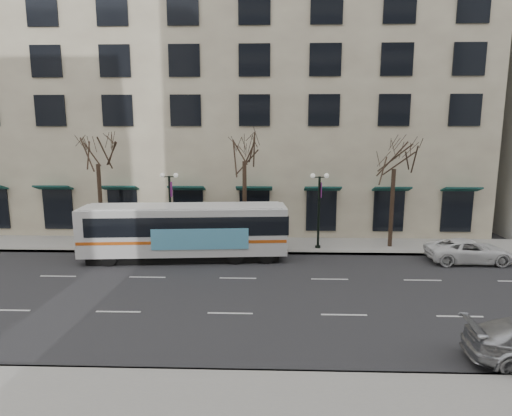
{
  "coord_description": "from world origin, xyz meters",
  "views": [
    {
      "loc": [
        1.72,
        -20.0,
        7.89
      ],
      "look_at": [
        1.01,
        1.82,
        4.0
      ],
      "focal_mm": 30.0,
      "sensor_mm": 36.0,
      "label": 1
    }
  ],
  "objects_px": {
    "lamp_post_right": "(319,207)",
    "tree_far_left": "(97,150)",
    "tree_far_mid": "(244,147)",
    "lamp_post_left": "(170,206)",
    "city_bus": "(186,230)",
    "tree_far_right": "(395,154)",
    "white_pickup": "(469,251)"
  },
  "relations": [
    {
      "from": "city_bus",
      "to": "tree_far_left",
      "type": "bearing_deg",
      "value": 150.46
    },
    {
      "from": "white_pickup",
      "to": "lamp_post_left",
      "type": "bearing_deg",
      "value": 81.94
    },
    {
      "from": "tree_far_left",
      "to": "lamp_post_right",
      "type": "distance_m",
      "value": 15.48
    },
    {
      "from": "tree_far_mid",
      "to": "white_pickup",
      "type": "height_order",
      "value": "tree_far_mid"
    },
    {
      "from": "lamp_post_left",
      "to": "lamp_post_right",
      "type": "relative_size",
      "value": 1.0
    },
    {
      "from": "tree_far_mid",
      "to": "lamp_post_left",
      "type": "bearing_deg",
      "value": -173.15
    },
    {
      "from": "tree_far_mid",
      "to": "lamp_post_right",
      "type": "height_order",
      "value": "tree_far_mid"
    },
    {
      "from": "tree_far_left",
      "to": "tree_far_mid",
      "type": "distance_m",
      "value": 10.0
    },
    {
      "from": "tree_far_mid",
      "to": "tree_far_right",
      "type": "height_order",
      "value": "tree_far_mid"
    },
    {
      "from": "tree_far_mid",
      "to": "tree_far_right",
      "type": "relative_size",
      "value": 1.06
    },
    {
      "from": "tree_far_right",
      "to": "lamp_post_right",
      "type": "relative_size",
      "value": 1.55
    },
    {
      "from": "lamp_post_right",
      "to": "white_pickup",
      "type": "xyz_separation_m",
      "value": [
        8.96,
        -2.49,
        -2.24
      ]
    },
    {
      "from": "white_pickup",
      "to": "tree_far_right",
      "type": "bearing_deg",
      "value": 51.47
    },
    {
      "from": "lamp_post_right",
      "to": "city_bus",
      "type": "xyz_separation_m",
      "value": [
        -8.49,
        -2.4,
        -1.07
      ]
    },
    {
      "from": "lamp_post_right",
      "to": "white_pickup",
      "type": "relative_size",
      "value": 1.02
    },
    {
      "from": "tree_far_right",
      "to": "city_bus",
      "type": "xyz_separation_m",
      "value": [
        -13.48,
        -3.0,
        -4.55
      ]
    },
    {
      "from": "tree_far_mid",
      "to": "white_pickup",
      "type": "distance_m",
      "value": 15.59
    },
    {
      "from": "lamp_post_left",
      "to": "lamp_post_right",
      "type": "distance_m",
      "value": 10.0
    },
    {
      "from": "lamp_post_right",
      "to": "city_bus",
      "type": "distance_m",
      "value": 8.88
    },
    {
      "from": "tree_far_left",
      "to": "lamp_post_right",
      "type": "xyz_separation_m",
      "value": [
        15.01,
        -0.6,
        -3.75
      ]
    },
    {
      "from": "tree_far_right",
      "to": "lamp_post_left",
      "type": "height_order",
      "value": "tree_far_right"
    },
    {
      "from": "tree_far_right",
      "to": "white_pickup",
      "type": "relative_size",
      "value": 1.59
    },
    {
      "from": "lamp_post_left",
      "to": "white_pickup",
      "type": "bearing_deg",
      "value": -7.49
    },
    {
      "from": "tree_far_left",
      "to": "lamp_post_left",
      "type": "distance_m",
      "value": 6.29
    },
    {
      "from": "tree_far_left",
      "to": "lamp_post_left",
      "type": "relative_size",
      "value": 1.6
    },
    {
      "from": "lamp_post_right",
      "to": "tree_far_left",
      "type": "bearing_deg",
      "value": 177.71
    },
    {
      "from": "tree_far_left",
      "to": "lamp_post_left",
      "type": "bearing_deg",
      "value": -6.83
    },
    {
      "from": "lamp_post_right",
      "to": "city_bus",
      "type": "relative_size",
      "value": 0.41
    },
    {
      "from": "lamp_post_left",
      "to": "city_bus",
      "type": "height_order",
      "value": "lamp_post_left"
    },
    {
      "from": "lamp_post_right",
      "to": "city_bus",
      "type": "bearing_deg",
      "value": -164.23
    },
    {
      "from": "tree_far_left",
      "to": "white_pickup",
      "type": "bearing_deg",
      "value": -7.35
    },
    {
      "from": "tree_far_mid",
      "to": "tree_far_left",
      "type": "bearing_deg",
      "value": -180.0
    }
  ]
}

